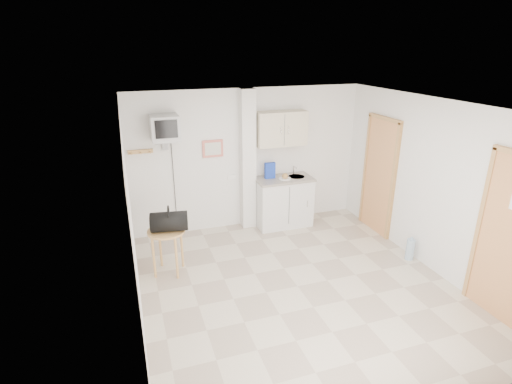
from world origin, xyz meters
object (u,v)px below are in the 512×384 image
object	(u,v)px
round_table	(167,237)
crt_television	(165,129)
water_bottle	(410,249)
duffel_bag	(169,221)

from	to	relation	value
round_table	crt_television	bearing A→B (deg)	79.33
round_table	water_bottle	distance (m)	3.74
duffel_bag	water_bottle	size ratio (longest dim) A/B	1.45
crt_television	round_table	world-z (taller)	crt_television
crt_television	water_bottle	distance (m)	4.29
duffel_bag	crt_television	bearing A→B (deg)	91.11
round_table	water_bottle	bearing A→B (deg)	-12.80
crt_television	water_bottle	size ratio (longest dim) A/B	5.61
crt_television	water_bottle	bearing A→B (deg)	-28.83
crt_television	duffel_bag	distance (m)	1.57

